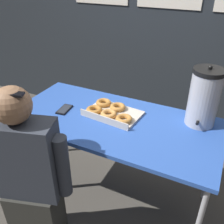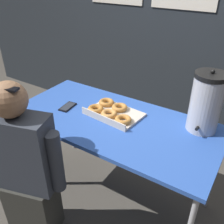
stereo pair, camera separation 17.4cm
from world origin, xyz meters
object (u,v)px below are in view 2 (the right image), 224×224
Objects in this scene: coffee_urn at (206,103)px; person_seated at (26,171)px; donut_box at (112,112)px; cell_phone at (68,107)px.

person_seated is at bearing -137.42° from coffee_urn.
donut_box is 0.35× the size of person_seated.
cell_phone is at bearing -158.87° from donut_box.
person_seated reaches higher than donut_box.
coffee_urn is 2.72× the size of cell_phone.
donut_box is at bearing -164.22° from coffee_urn.
donut_box is at bearing 8.81° from cell_phone.
coffee_urn reaches higher than donut_box.
cell_phone is at bearing -97.98° from person_seated.
donut_box is 2.68× the size of cell_phone.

